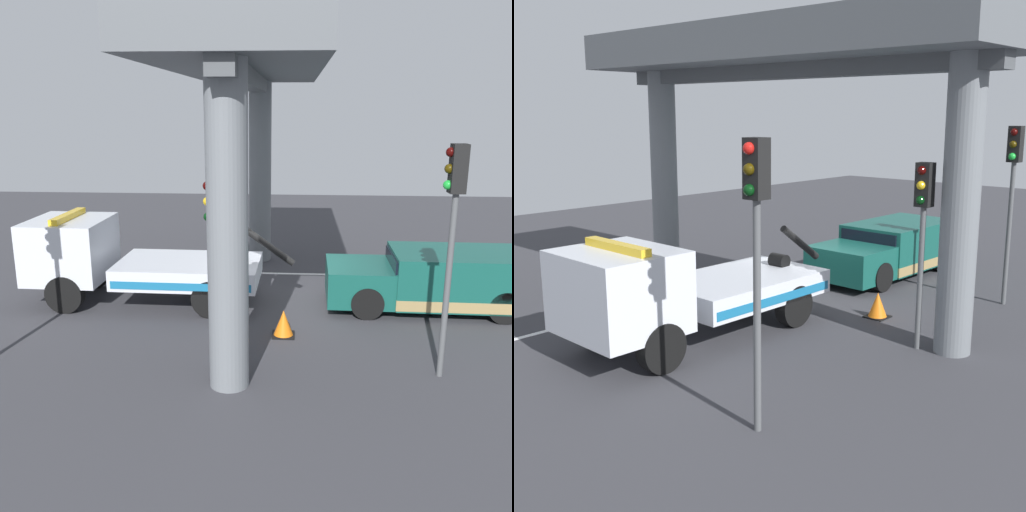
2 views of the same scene
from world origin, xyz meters
The scene contains 11 objects.
ground_plane centered at (0.00, 0.00, -0.05)m, with size 60.00×40.00×0.10m, color #38383D.
lane_stripe_west centered at (-6.00, -2.94, 0.00)m, with size 2.60×0.16×0.01m, color silver.
lane_stripe_mid centered at (0.00, -2.94, 0.00)m, with size 2.60×0.16×0.01m, color silver.
lane_stripe_east centered at (6.00, -2.94, 0.00)m, with size 2.60×0.16×0.01m, color silver.
tow_truck_white centered at (4.77, -0.01, 1.20)m, with size 7.27×2.52×2.46m.
towed_van_green centered at (-3.79, 0.00, 0.78)m, with size 5.24×2.30×1.58m.
overpass_structure centered at (1.20, 0.00, 5.96)m, with size 3.60×11.35×6.99m.
traffic_light_near centered at (-2.98, 4.02, 3.36)m, with size 0.39×0.32×4.62m.
traffic_light_far centered at (1.52, 4.02, 2.90)m, with size 0.39×0.32×3.96m.
traffic_light_mid centered at (6.52, 4.02, 3.34)m, with size 0.39×0.32×4.60m.
traffic_cone_orange centered at (0.20, 2.18, 0.30)m, with size 0.53×0.53×0.63m.
Camera 2 is at (13.54, 10.63, 4.95)m, focal length 46.23 mm.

